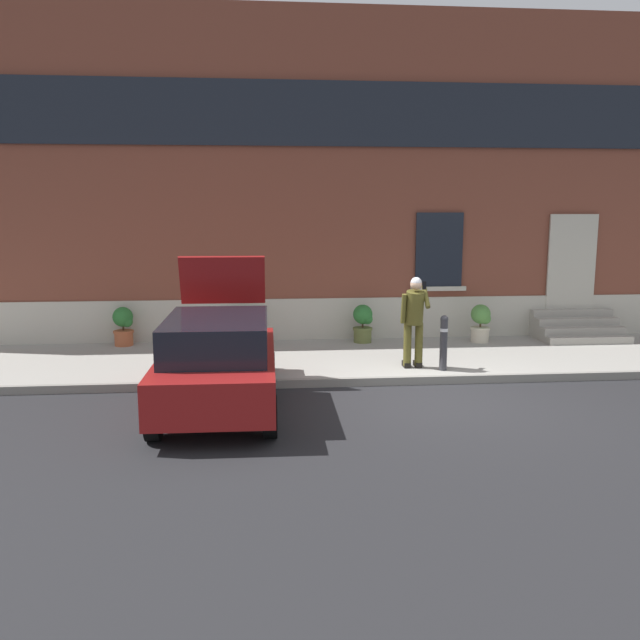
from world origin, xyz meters
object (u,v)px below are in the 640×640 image
bollard_near_person (444,341)px  planter_cream (481,322)px  planter_charcoal (245,324)px  planter_olive (363,322)px  bollard_far_left (228,345)px  planter_terracotta (124,325)px  person_on_phone (414,316)px  hatchback_car_red (218,360)px

bollard_near_person → planter_cream: bollard_near_person is taller
planter_charcoal → planter_olive: size_ratio=1.00×
planter_cream → bollard_near_person: bearing=-121.9°
planter_charcoal → planter_olive: bearing=-1.5°
bollard_far_left → planter_charcoal: bearing=84.8°
planter_terracotta → planter_charcoal: bearing=-1.5°
planter_charcoal → planter_cream: 5.32m
planter_olive → planter_charcoal: bearing=178.5°
planter_cream → planter_olive: bearing=175.3°
bollard_far_left → planter_charcoal: 2.84m
person_on_phone → planter_cream: bearing=49.1°
person_on_phone → planter_cream: (2.09, 2.31, -0.54)m
planter_olive → person_on_phone: bearing=-77.4°
planter_charcoal → planter_olive: 2.66m
hatchback_car_red → planter_cream: bearing=36.2°
bollard_far_left → planter_terracotta: (-2.40, 2.89, -0.11)m
planter_terracotta → planter_olive: size_ratio=1.00×
planter_charcoal → planter_cream: bearing=-3.1°
hatchback_car_red → bollard_near_person: (4.07, 1.60, -0.09)m
bollard_near_person → planter_terracotta: bearing=155.7°
person_on_phone → planter_charcoal: bearing=142.3°
bollard_far_left → planter_olive: bollard_far_left is taller
hatchback_car_red → planter_terracotta: hatchback_car_red is taller
hatchback_car_red → planter_terracotta: (-2.32, 4.49, -0.19)m
planter_charcoal → planter_terracotta: bearing=178.5°
planter_charcoal → planter_cream: same height
bollard_far_left → planter_cream: bearing=24.5°
planter_olive → bollard_near_person: bearing=-68.6°
bollard_near_person → planter_cream: bearing=58.1°
bollard_far_left → planter_olive: size_ratio=1.22×
bollard_near_person → person_on_phone: size_ratio=0.60×
hatchback_car_red → planter_cream: 7.00m
planter_olive → planter_cream: bearing=-4.7°
planter_charcoal → bollard_far_left: bearing=-95.2°
bollard_far_left → person_on_phone: person_on_phone is taller
hatchback_car_red → bollard_far_left: bearing=87.2°
planter_olive → hatchback_car_red: bearing=-124.5°
hatchback_car_red → planter_cream: size_ratio=4.76×
hatchback_car_red → planter_olive: 5.28m
planter_terracotta → planter_charcoal: size_ratio=1.00×
hatchback_car_red → bollard_near_person: size_ratio=3.91×
planter_charcoal → planter_cream: (5.31, -0.29, 0.00)m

